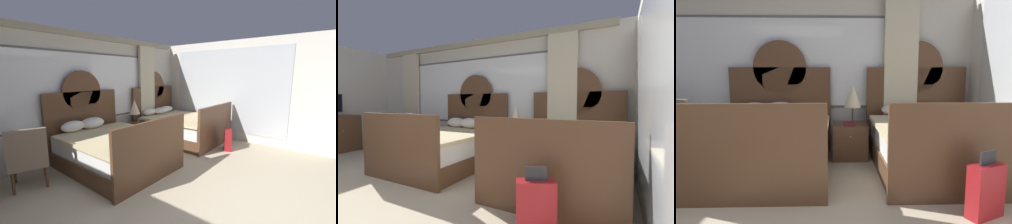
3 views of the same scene
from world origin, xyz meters
TOP-DOWN VIEW (x-y plane):
  - wall_back_window at (0.00, 3.97)m, footprint 6.69×0.22m
  - wall_right_mirror at (3.37, 1.71)m, footprint 0.08×4.56m
  - bed_near_window at (0.09, 2.88)m, footprint 1.67×2.12m
  - bed_near_mirror at (2.38, 2.88)m, footprint 1.67×2.12m
  - nightstand_between_beds at (1.24, 3.48)m, footprint 0.54×0.56m
  - table_lamp_on_nightstand at (1.29, 3.51)m, footprint 0.27×0.27m
  - book_on_nightstand at (1.22, 3.37)m, footprint 0.18×0.26m
  - armchair_by_window_left at (-1.25, 3.24)m, footprint 0.69×0.69m
  - suitcase_on_floor at (2.43, 1.49)m, footprint 0.40×0.30m

SIDE VIEW (x-z plane):
  - suitcase_on_floor at x=2.43m, z-range -0.06..0.59m
  - nightstand_between_beds at x=1.24m, z-range 0.00..0.55m
  - bed_near_window at x=0.09m, z-range -0.55..1.33m
  - bed_near_mirror at x=2.38m, z-range -0.55..1.33m
  - armchair_by_window_left at x=-1.25m, z-range 0.03..1.02m
  - book_on_nightstand at x=1.22m, z-range 0.55..0.58m
  - table_lamp_on_nightstand at x=1.29m, z-range 0.67..1.29m
  - wall_right_mirror at x=3.37m, z-range 0.00..2.70m
  - wall_back_window at x=0.00m, z-range 0.07..2.77m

